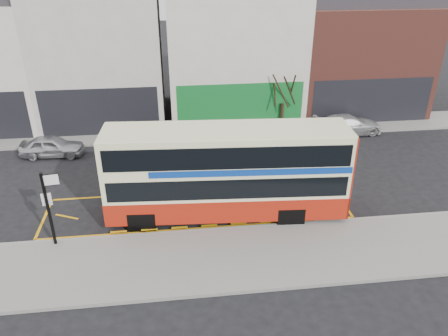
{
  "coord_description": "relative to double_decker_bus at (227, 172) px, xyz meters",
  "views": [
    {
      "loc": [
        -0.9,
        -15.91,
        11.09
      ],
      "look_at": [
        1.31,
        2.0,
        1.85
      ],
      "focal_mm": 35.0,
      "sensor_mm": 36.0,
      "label": 1
    }
  ],
  "objects": [
    {
      "name": "bus_stop_post",
      "position": [
        -7.26,
        -1.5,
        -0.13
      ],
      "size": [
        0.81,
        0.17,
        3.26
      ],
      "rotation": [
        0.0,
        0.0,
        0.13
      ],
      "color": "black",
      "rests_on": "pavement"
    },
    {
      "name": "kerb",
      "position": [
        -1.32,
        -1.29,
        -2.14
      ],
      "size": [
        40.0,
        0.15,
        0.15
      ],
      "primitive_type": "cube",
      "color": "gray",
      "rests_on": "ground"
    },
    {
      "name": "double_decker_bus",
      "position": [
        0.0,
        0.0,
        0.0
      ],
      "size": [
        10.69,
        3.12,
        4.21
      ],
      "rotation": [
        0.0,
        0.0,
        -0.07
      ],
      "color": "#F8F4BD",
      "rests_on": "ground"
    },
    {
      "name": "terrace_green_shop",
      "position": [
        2.18,
        14.07,
        2.86
      ],
      "size": [
        9.0,
        8.01,
        11.3
      ],
      "color": "silver",
      "rests_on": "ground"
    },
    {
      "name": "terrace_left",
      "position": [
        -6.82,
        14.07,
        3.11
      ],
      "size": [
        8.0,
        8.01,
        11.8
      ],
      "color": "beige",
      "rests_on": "ground"
    },
    {
      "name": "street_tree_right",
      "position": [
        4.94,
        9.93,
        1.13
      ],
      "size": [
        2.28,
        2.28,
        4.91
      ],
      "color": "black",
      "rests_on": "ground"
    },
    {
      "name": "road_markings",
      "position": [
        -1.32,
        0.69,
        -2.21
      ],
      "size": [
        14.0,
        3.4,
        0.01
      ],
      "primitive_type": null,
      "color": "#FFAC0D",
      "rests_on": "ground"
    },
    {
      "name": "far_pavement",
      "position": [
        -1.32,
        10.09,
        -2.14
      ],
      "size": [
        50.0,
        3.0,
        0.15
      ],
      "primitive_type": "cube",
      "color": "gray",
      "rests_on": "ground"
    },
    {
      "name": "terrace_right",
      "position": [
        11.18,
        14.07,
        2.36
      ],
      "size": [
        9.0,
        8.01,
        10.3
      ],
      "color": "brown",
      "rests_on": "ground"
    },
    {
      "name": "car_white",
      "position": [
        9.07,
        8.58,
        -1.57
      ],
      "size": [
        4.6,
        2.27,
        1.29
      ],
      "primitive_type": "imported",
      "rotation": [
        0.0,
        0.0,
        1.68
      ],
      "color": "#BEBEBE",
      "rests_on": "ground"
    },
    {
      "name": "car_grey",
      "position": [
        -2.82,
        7.83,
        -1.54
      ],
      "size": [
        4.15,
        1.63,
        1.35
      ],
      "primitive_type": "imported",
      "rotation": [
        0.0,
        0.0,
        1.52
      ],
      "color": "#42434A",
      "rests_on": "ground"
    },
    {
      "name": "car_silver",
      "position": [
        -9.36,
        7.48,
        -1.6
      ],
      "size": [
        3.67,
        1.63,
        1.23
      ],
      "primitive_type": "imported",
      "rotation": [
        0.0,
        0.0,
        1.52
      ],
      "color": "silver",
      "rests_on": "ground"
    },
    {
      "name": "pavement",
      "position": [
        -1.32,
        -3.21,
        -2.14
      ],
      "size": [
        40.0,
        4.0,
        0.15
      ],
      "primitive_type": "cube",
      "color": "gray",
      "rests_on": "ground"
    },
    {
      "name": "ground",
      "position": [
        -1.32,
        -0.91,
        -2.22
      ],
      "size": [
        120.0,
        120.0,
        0.0
      ],
      "primitive_type": "plane",
      "color": "black",
      "rests_on": "ground"
    }
  ]
}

